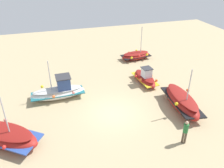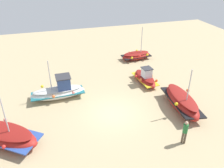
{
  "view_description": "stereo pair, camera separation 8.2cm",
  "coord_description": "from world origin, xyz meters",
  "px_view_note": "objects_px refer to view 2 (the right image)",
  "views": [
    {
      "loc": [
        4.38,
        14.12,
        10.8
      ],
      "look_at": [
        -0.77,
        -2.95,
        0.9
      ],
      "focal_mm": 37.04,
      "sensor_mm": 36.0,
      "label": 1
    },
    {
      "loc": [
        4.3,
        14.14,
        10.8
      ],
      "look_at": [
        -0.77,
        -2.95,
        0.9
      ],
      "focal_mm": 37.04,
      "sensor_mm": 36.0,
      "label": 2
    }
  ],
  "objects_px": {
    "fishing_boat_2": "(182,102)",
    "person_walking": "(185,131)",
    "fishing_boat_1": "(145,78)",
    "fishing_boat_0": "(136,56)",
    "fishing_boat_3": "(6,136)",
    "fishing_boat_4": "(59,91)"
  },
  "relations": [
    {
      "from": "fishing_boat_0",
      "to": "fishing_boat_4",
      "type": "distance_m",
      "value": 11.36
    },
    {
      "from": "fishing_boat_0",
      "to": "fishing_boat_2",
      "type": "relative_size",
      "value": 0.79
    },
    {
      "from": "fishing_boat_3",
      "to": "person_walking",
      "type": "bearing_deg",
      "value": -160.38
    },
    {
      "from": "fishing_boat_0",
      "to": "fishing_boat_4",
      "type": "xyz_separation_m",
      "value": [
        9.59,
        6.09,
        0.18
      ]
    },
    {
      "from": "fishing_boat_2",
      "to": "fishing_boat_3",
      "type": "distance_m",
      "value": 13.04
    },
    {
      "from": "fishing_boat_2",
      "to": "person_walking",
      "type": "height_order",
      "value": "fishing_boat_2"
    },
    {
      "from": "fishing_boat_0",
      "to": "fishing_boat_3",
      "type": "bearing_deg",
      "value": 32.67
    },
    {
      "from": "fishing_boat_2",
      "to": "person_walking",
      "type": "distance_m",
      "value": 4.02
    },
    {
      "from": "fishing_boat_2",
      "to": "fishing_boat_4",
      "type": "distance_m",
      "value": 10.26
    },
    {
      "from": "fishing_boat_0",
      "to": "fishing_boat_2",
      "type": "distance_m",
      "value": 10.58
    },
    {
      "from": "fishing_boat_2",
      "to": "person_walking",
      "type": "xyz_separation_m",
      "value": [
        1.93,
        3.51,
        0.34
      ]
    },
    {
      "from": "fishing_boat_1",
      "to": "person_walking",
      "type": "relative_size",
      "value": 2.04
    },
    {
      "from": "fishing_boat_1",
      "to": "fishing_boat_3",
      "type": "xyz_separation_m",
      "value": [
        12.03,
        5.03,
        0.07
      ]
    },
    {
      "from": "person_walking",
      "to": "fishing_boat_1",
      "type": "bearing_deg",
      "value": 33.26
    },
    {
      "from": "fishing_boat_0",
      "to": "fishing_boat_1",
      "type": "bearing_deg",
      "value": 70.43
    },
    {
      "from": "fishing_boat_2",
      "to": "fishing_boat_4",
      "type": "height_order",
      "value": "fishing_boat_2"
    },
    {
      "from": "fishing_boat_2",
      "to": "fishing_boat_3",
      "type": "relative_size",
      "value": 1.0
    },
    {
      "from": "fishing_boat_1",
      "to": "person_walking",
      "type": "distance_m",
      "value": 8.41
    },
    {
      "from": "fishing_boat_4",
      "to": "fishing_boat_0",
      "type": "bearing_deg",
      "value": 31.38
    },
    {
      "from": "fishing_boat_3",
      "to": "fishing_boat_2",
      "type": "bearing_deg",
      "value": -142.92
    },
    {
      "from": "fishing_boat_0",
      "to": "fishing_boat_4",
      "type": "height_order",
      "value": "fishing_boat_0"
    },
    {
      "from": "person_walking",
      "to": "fishing_boat_3",
      "type": "bearing_deg",
      "value": 112.94
    }
  ]
}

